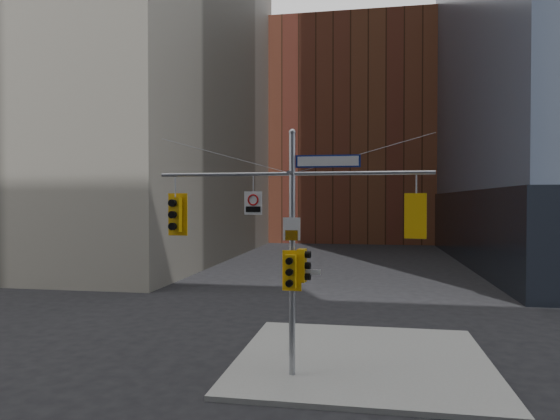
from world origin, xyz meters
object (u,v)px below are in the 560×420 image
(traffic_light_west_arm, at_px, (175,215))
(traffic_light_pole_side, at_px, (303,266))
(street_sign_blade, at_px, (328,161))
(signal_assembly, at_px, (292,228))
(regulatory_sign_arm, at_px, (253,202))
(traffic_light_pole_front, at_px, (291,271))
(traffic_light_east_arm, at_px, (416,216))

(traffic_light_west_arm, height_order, traffic_light_pole_side, traffic_light_west_arm)
(traffic_light_pole_side, bearing_deg, street_sign_blade, -81.84)
(signal_assembly, relative_size, regulatory_sign_arm, 11.64)
(traffic_light_west_arm, height_order, regulatory_sign_arm, regulatory_sign_arm)
(street_sign_blade, bearing_deg, traffic_light_pole_front, -166.17)
(traffic_light_west_arm, xyz_separation_m, regulatory_sign_arm, (2.42, -0.03, 0.37))
(traffic_light_east_arm, xyz_separation_m, regulatory_sign_arm, (-4.64, -0.02, 0.37))
(traffic_light_pole_front, xyz_separation_m, street_sign_blade, (1.03, 0.27, 3.15))
(signal_assembly, bearing_deg, street_sign_blade, 0.18)
(traffic_light_west_arm, distance_m, traffic_light_pole_front, 3.93)
(signal_assembly, distance_m, regulatory_sign_arm, 1.38)
(street_sign_blade, bearing_deg, traffic_light_west_arm, 179.01)
(signal_assembly, xyz_separation_m, regulatory_sign_arm, (-1.16, -0.02, 0.75))
(signal_assembly, bearing_deg, traffic_light_east_arm, 0.02)
(regulatory_sign_arm, bearing_deg, signal_assembly, 8.22)
(traffic_light_pole_side, xyz_separation_m, traffic_light_pole_front, (-0.32, -0.27, -0.14))
(traffic_light_east_arm, relative_size, traffic_light_pole_front, 1.07)
(signal_assembly, distance_m, traffic_light_east_arm, 3.51)
(traffic_light_west_arm, relative_size, traffic_light_pole_front, 1.11)
(signal_assembly, bearing_deg, traffic_light_pole_side, 0.25)
(regulatory_sign_arm, bearing_deg, street_sign_blade, 7.84)
(signal_assembly, distance_m, traffic_light_pole_side, 1.12)
(signal_assembly, xyz_separation_m, traffic_light_pole_side, (0.32, 0.00, -1.08))
(traffic_light_east_arm, bearing_deg, street_sign_blade, 12.49)
(traffic_light_east_arm, relative_size, regulatory_sign_arm, 1.82)
(traffic_light_pole_side, distance_m, regulatory_sign_arm, 2.35)
(traffic_light_west_arm, xyz_separation_m, traffic_light_east_arm, (7.07, -0.01, 0.00))
(street_sign_blade, bearing_deg, regulatory_sign_arm, 179.75)
(traffic_light_west_arm, relative_size, regulatory_sign_arm, 1.88)
(traffic_light_east_arm, height_order, traffic_light_pole_front, traffic_light_east_arm)
(traffic_light_east_arm, distance_m, regulatory_sign_arm, 4.66)
(traffic_light_west_arm, relative_size, traffic_light_pole_side, 1.35)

